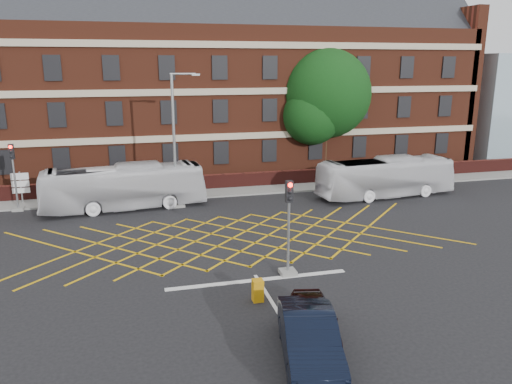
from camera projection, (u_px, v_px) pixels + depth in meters
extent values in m
plane|color=black|center=(241.00, 252.00, 24.86)|extent=(120.00, 120.00, 0.00)
cube|color=#5B2617|center=(186.00, 100.00, 44.01)|extent=(50.00, 12.00, 12.00)
cube|color=black|center=(183.00, 29.00, 42.51)|extent=(51.00, 10.61, 10.61)
cube|color=#B7A88C|center=(194.00, 92.00, 38.05)|extent=(50.00, 0.18, 0.50)
cube|color=black|center=(195.00, 112.00, 38.45)|extent=(1.20, 0.14, 1.80)
cube|color=#451612|center=(202.00, 183.00, 36.92)|extent=(56.00, 0.50, 1.10)
cube|color=slate|center=(204.00, 192.00, 36.10)|extent=(60.00, 3.00, 0.12)
cube|color=#CC990C|center=(232.00, 238.00, 26.73)|extent=(8.22, 8.22, 0.02)
cube|color=silver|center=(258.00, 280.00, 21.57)|extent=(8.00, 0.30, 0.02)
cube|color=silver|center=(311.00, 365.00, 15.47)|extent=(0.15, 14.00, 0.02)
imported|color=silver|center=(124.00, 187.00, 31.89)|extent=(10.49, 3.35, 2.87)
imported|color=silver|center=(386.00, 177.00, 34.85)|extent=(10.12, 3.17, 2.77)
imported|color=black|center=(310.00, 339.00, 15.52)|extent=(2.57, 4.94, 1.55)
imported|color=black|center=(314.00, 318.00, 17.07)|extent=(2.18, 3.87, 1.24)
cylinder|color=black|center=(324.00, 143.00, 42.28)|extent=(0.90, 0.90, 5.21)
sphere|color=black|center=(326.00, 94.00, 41.26)|extent=(7.39, 7.39, 7.39)
sphere|color=black|center=(312.00, 115.00, 40.57)|extent=(4.81, 4.81, 4.81)
sphere|color=black|center=(338.00, 108.00, 42.69)|extent=(4.44, 4.44, 4.44)
cube|color=slate|center=(288.00, 272.00, 22.14)|extent=(0.70, 0.70, 0.20)
cylinder|color=gray|center=(288.00, 237.00, 21.73)|extent=(0.12, 0.12, 3.50)
cube|color=black|center=(289.00, 192.00, 21.22)|extent=(0.30, 0.25, 0.95)
sphere|color=#FF0C05|center=(290.00, 185.00, 21.01)|extent=(0.20, 0.20, 0.20)
cube|color=slate|center=(19.00, 209.00, 31.82)|extent=(0.70, 0.70, 0.20)
cylinder|color=gray|center=(15.00, 184.00, 31.41)|extent=(0.12, 0.12, 3.50)
cube|color=black|center=(11.00, 152.00, 30.90)|extent=(0.30, 0.25, 0.95)
sphere|color=#FF0C05|center=(10.00, 147.00, 30.68)|extent=(0.20, 0.20, 0.20)
cube|color=slate|center=(177.00, 205.00, 32.76)|extent=(1.00, 1.00, 0.20)
cylinder|color=gray|center=(174.00, 142.00, 31.73)|extent=(0.18, 0.18, 8.48)
cylinder|color=gray|center=(183.00, 74.00, 30.84)|extent=(1.60, 0.12, 0.12)
cube|color=gray|center=(196.00, 75.00, 31.05)|extent=(0.50, 0.20, 0.12)
cylinder|color=gray|center=(21.00, 188.00, 33.04)|extent=(0.10, 0.10, 2.20)
cube|color=silver|center=(19.00, 176.00, 32.77)|extent=(1.10, 0.06, 0.45)
cube|color=silver|center=(20.00, 184.00, 32.89)|extent=(1.10, 0.06, 0.40)
cube|color=silver|center=(21.00, 190.00, 33.00)|extent=(1.10, 0.06, 0.35)
cube|color=#C3830B|center=(258.00, 290.00, 19.56)|extent=(0.42, 0.39, 0.90)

